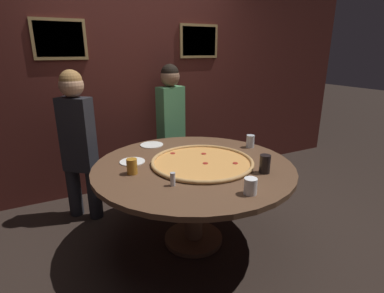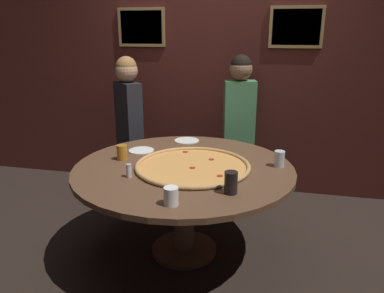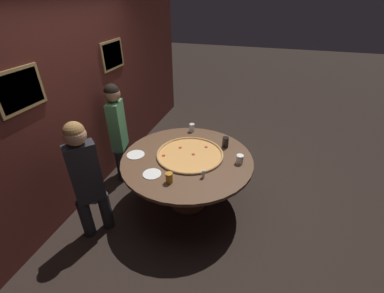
{
  "view_description": "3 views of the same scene",
  "coord_description": "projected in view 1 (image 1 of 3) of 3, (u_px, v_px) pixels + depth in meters",
  "views": [
    {
      "loc": [
        -1.08,
        -2.06,
        1.65
      ],
      "look_at": [
        -0.04,
        -0.05,
        0.92
      ],
      "focal_mm": 28.0,
      "sensor_mm": 36.0,
      "label": 1
    },
    {
      "loc": [
        0.64,
        -2.58,
        1.73
      ],
      "look_at": [
        0.07,
        -0.04,
        0.91
      ],
      "focal_mm": 35.0,
      "sensor_mm": 36.0,
      "label": 2
    },
    {
      "loc": [
        -2.56,
        -0.85,
        2.55
      ],
      "look_at": [
        -0.04,
        -0.08,
        0.95
      ],
      "focal_mm": 24.0,
      "sensor_mm": 36.0,
      "label": 3
    }
  ],
  "objects": [
    {
      "name": "dining_table",
      "position": [
        194.0,
        178.0,
        2.53
      ],
      "size": [
        1.66,
        1.66,
        0.74
      ],
      "color": "brown",
      "rests_on": "ground_plane"
    },
    {
      "name": "diner_side_left",
      "position": [
        171.0,
        120.0,
        3.57
      ],
      "size": [
        0.39,
        0.24,
        1.5
      ],
      "rotation": [
        0.0,
        0.0,
        -2.89
      ],
      "color": "#232328",
      "rests_on": "ground_plane"
    },
    {
      "name": "drink_cup_by_shaker",
      "position": [
        250.0,
        186.0,
        1.97
      ],
      "size": [
        0.09,
        0.09,
        0.11
      ],
      "primitive_type": "cylinder",
      "color": "white",
      "rests_on": "dining_table"
    },
    {
      "name": "drink_cup_near_left",
      "position": [
        132.0,
        166.0,
        2.29
      ],
      "size": [
        0.08,
        0.08,
        0.12
      ],
      "primitive_type": "cylinder",
      "color": "#BC7A23",
      "rests_on": "dining_table"
    },
    {
      "name": "ground_plane",
      "position": [
        193.0,
        240.0,
        2.73
      ],
      "size": [
        24.0,
        24.0,
        0.0
      ],
      "primitive_type": "plane",
      "color": "black"
    },
    {
      "name": "drink_cup_centre_back",
      "position": [
        265.0,
        164.0,
        2.31
      ],
      "size": [
        0.08,
        0.08,
        0.14
      ],
      "primitive_type": "cylinder",
      "color": "black",
      "rests_on": "dining_table"
    },
    {
      "name": "back_wall",
      "position": [
        138.0,
        80.0,
        3.53
      ],
      "size": [
        6.4,
        0.08,
        2.6
      ],
      "color": "#4C1E19",
      "rests_on": "ground_plane"
    },
    {
      "name": "giant_pizza",
      "position": [
        202.0,
        162.0,
        2.51
      ],
      "size": [
        0.87,
        0.87,
        0.03
      ],
      "color": "#E0994C",
      "rests_on": "dining_table"
    },
    {
      "name": "diner_centre_back",
      "position": [
        78.0,
        138.0,
        2.88
      ],
      "size": [
        0.37,
        0.35,
        1.48
      ],
      "rotation": [
        0.0,
        0.0,
        2.42
      ],
      "color": "#232328",
      "rests_on": "ground_plane"
    },
    {
      "name": "condiment_shaker",
      "position": [
        173.0,
        179.0,
        2.09
      ],
      "size": [
        0.04,
        0.04,
        0.1
      ],
      "color": "silver",
      "rests_on": "dining_table"
    },
    {
      "name": "drink_cup_beside_pizza",
      "position": [
        250.0,
        141.0,
        2.91
      ],
      "size": [
        0.08,
        0.08,
        0.12
      ],
      "primitive_type": "cylinder",
      "color": "silver",
      "rests_on": "dining_table"
    },
    {
      "name": "white_plate_beside_cup",
      "position": [
        132.0,
        162.0,
        2.54
      ],
      "size": [
        0.21,
        0.21,
        0.01
      ],
      "primitive_type": "cylinder",
      "color": "white",
      "rests_on": "dining_table"
    },
    {
      "name": "white_plate_near_front",
      "position": [
        152.0,
        145.0,
        2.99
      ],
      "size": [
        0.23,
        0.23,
        0.01
      ],
      "primitive_type": "cylinder",
      "color": "white",
      "rests_on": "dining_table"
    }
  ]
}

